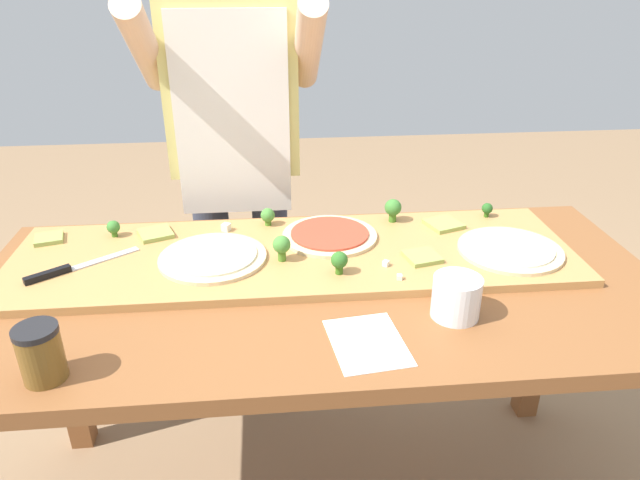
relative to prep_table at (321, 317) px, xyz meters
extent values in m
cube|color=brown|center=(-0.79, 0.34, -0.31)|extent=(0.07, 0.07, 0.76)
cube|color=brown|center=(0.79, 0.34, -0.31)|extent=(0.07, 0.07, 0.76)
cube|color=brown|center=(0.00, 0.00, 0.08)|extent=(1.71, 0.81, 0.04)
cube|color=#B27F47|center=(-0.06, 0.13, 0.12)|extent=(1.48, 0.45, 0.02)
cube|color=#B7BABF|center=(-0.54, 0.13, 0.13)|extent=(0.16, 0.12, 0.00)
cube|color=black|center=(-0.66, 0.05, 0.13)|extent=(0.10, 0.08, 0.02)
cylinder|color=beige|center=(0.05, 0.20, 0.13)|extent=(0.26, 0.26, 0.01)
cylinder|color=#BC3D28|center=(0.05, 0.20, 0.14)|extent=(0.22, 0.22, 0.01)
cylinder|color=beige|center=(0.51, 0.07, 0.13)|extent=(0.27, 0.27, 0.01)
cylinder|color=silver|center=(0.51, 0.07, 0.14)|extent=(0.22, 0.22, 0.01)
cylinder|color=beige|center=(-0.27, 0.10, 0.13)|extent=(0.28, 0.28, 0.01)
cylinder|color=beige|center=(-0.27, 0.10, 0.14)|extent=(0.23, 0.23, 0.01)
cube|color=#899E4C|center=(-0.44, 0.26, 0.13)|extent=(0.11, 0.11, 0.01)
cube|color=#899E4C|center=(0.27, 0.05, 0.13)|extent=(0.10, 0.10, 0.01)
cube|color=#899E4C|center=(-0.72, 0.26, 0.13)|extent=(0.09, 0.09, 0.01)
cube|color=#899E4C|center=(0.38, 0.25, 0.13)|extent=(0.12, 0.12, 0.01)
cylinder|color=#3F7220|center=(0.24, 0.29, 0.14)|extent=(0.02, 0.02, 0.03)
sphere|color=#38752D|center=(0.24, 0.29, 0.17)|extent=(0.05, 0.05, 0.05)
cylinder|color=#487A23|center=(-0.09, 0.08, 0.14)|extent=(0.02, 0.02, 0.03)
sphere|color=#427F33|center=(-0.09, 0.08, 0.17)|extent=(0.05, 0.05, 0.05)
cylinder|color=#366618|center=(0.05, 0.00, 0.14)|extent=(0.02, 0.02, 0.02)
sphere|color=#2D6623|center=(0.05, 0.00, 0.16)|extent=(0.04, 0.04, 0.04)
cylinder|color=#3F7220|center=(-0.55, 0.27, 0.13)|extent=(0.02, 0.02, 0.02)
sphere|color=#38752D|center=(-0.55, 0.27, 0.16)|extent=(0.04, 0.04, 0.04)
cylinder|color=#2C5915|center=(0.53, 0.30, 0.13)|extent=(0.01, 0.01, 0.02)
sphere|color=#23561E|center=(0.53, 0.30, 0.15)|extent=(0.03, 0.03, 0.03)
cylinder|color=#487A23|center=(-0.12, 0.30, 0.13)|extent=(0.02, 0.02, 0.02)
sphere|color=#427F33|center=(-0.12, 0.30, 0.16)|extent=(0.04, 0.04, 0.04)
cube|color=silver|center=(-0.24, 0.28, 0.14)|extent=(0.03, 0.03, 0.02)
cube|color=silver|center=(0.19, -0.04, 0.13)|extent=(0.01, 0.01, 0.01)
cube|color=white|center=(0.17, 0.03, 0.13)|extent=(0.02, 0.02, 0.01)
cylinder|color=white|center=(0.28, -0.18, 0.15)|extent=(0.11, 0.11, 0.10)
cylinder|color=white|center=(0.28, -0.18, 0.13)|extent=(0.09, 0.09, 0.05)
cylinder|color=brown|center=(-0.56, -0.31, 0.16)|extent=(0.08, 0.08, 0.10)
cylinder|color=black|center=(-0.56, -0.31, 0.21)|extent=(0.08, 0.08, 0.01)
cube|color=white|center=(0.07, -0.26, 0.11)|extent=(0.17, 0.21, 0.00)
cylinder|color=#333847|center=(-0.32, 0.59, -0.24)|extent=(0.12, 0.12, 0.90)
cylinder|color=#333847|center=(-0.12, 0.59, -0.24)|extent=(0.12, 0.12, 0.90)
cube|color=#D1C670|center=(-0.22, 0.59, 0.48)|extent=(0.40, 0.20, 0.55)
cube|color=silver|center=(-0.22, 0.48, 0.40)|extent=(0.34, 0.01, 0.60)
cylinder|color=#DBB293|center=(-0.45, 0.49, 0.60)|extent=(0.08, 0.39, 0.31)
cylinder|color=#DBB293|center=(0.01, 0.49, 0.60)|extent=(0.08, 0.39, 0.31)
camera|label=1|loc=(-0.12, -1.23, 0.83)|focal=32.47mm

